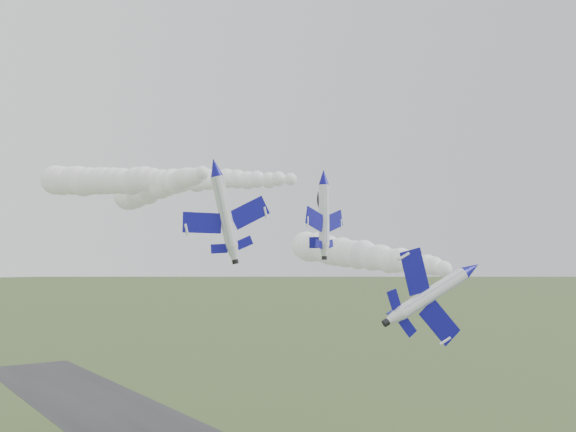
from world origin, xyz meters
The scene contains 6 objects.
jet_lead centered at (5.13, -2.37, 31.28)m, with size 6.05×12.03×8.95m.
smoke_trail_jet_lead centered at (15.66, 27.37, 32.90)m, with size 5.38×57.60×5.38m, color white, non-canonical shape.
jet_pair_left centered at (-9.82, 24.49, 43.57)m, with size 11.11×13.35×3.92m.
smoke_trail_jet_pair_left centered at (-3.03, 58.23, 44.40)m, with size 5.80×62.70×5.80m, color white, non-canonical shape.
jet_pair_right centered at (7.77, 25.02, 43.64)m, with size 10.54×12.04×3.12m.
smoke_trail_jet_pair_right centered at (-4.59, 53.43, 45.05)m, with size 5.42×56.13×5.42m, color white, non-canonical shape.
Camera 1 is at (-47.67, -45.01, 32.59)m, focal length 40.00 mm.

